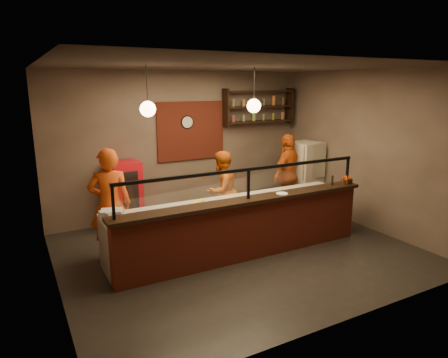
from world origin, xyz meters
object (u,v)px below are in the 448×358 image
condiment_caddy (347,181)px  pepper_mill (332,180)px  cook_left (110,205)px  wall_clock (187,122)px  pizza_dough (232,201)px  cook_mid (221,191)px  cook_right (288,175)px  red_cooler (125,195)px  fridge (304,176)px

condiment_caddy → pepper_mill: bearing=168.3°
cook_left → wall_clock: bearing=-127.0°
pizza_dough → cook_mid: bearing=72.9°
cook_left → cook_mid: (2.29, 0.36, -0.14)m
pizza_dough → condiment_caddy: bearing=-11.8°
cook_right → red_cooler: bearing=-35.3°
condiment_caddy → pepper_mill: 0.32m
cook_right → cook_mid: bearing=-16.4°
cook_mid → red_cooler: size_ratio=1.17×
wall_clock → red_cooler: (-1.54, -0.31, -1.40)m
red_cooler → condiment_caddy: size_ratio=8.43×
fridge → pizza_dough: size_ratio=3.37×
wall_clock → pizza_dough: 2.61m
wall_clock → red_cooler: size_ratio=0.21×
cook_mid → condiment_caddy: size_ratio=9.83×
wall_clock → condiment_caddy: bearing=-53.0°
cook_mid → red_cooler: cook_mid is taller
cook_right → red_cooler: cook_right is taller
cook_mid → pizza_dough: (-0.31, -1.00, 0.09)m
pepper_mill → red_cooler: bearing=144.1°
pizza_dough → condiment_caddy: 2.31m
cook_mid → pepper_mill: (1.63, -1.40, 0.33)m
red_cooler → pizza_dough: bearing=-61.8°
pizza_dough → fridge: bearing=25.3°
red_cooler → condiment_caddy: red_cooler is taller
pepper_mill → cook_left: bearing=165.0°
wall_clock → pepper_mill: 3.39m
fridge → cook_left: bearing=177.4°
wall_clock → cook_left: bearing=-141.9°
wall_clock → fridge: size_ratio=0.19×
cook_left → pizza_dough: size_ratio=4.00×
fridge → pepper_mill: 1.83m
red_cooler → pepper_mill: red_cooler is taller
wall_clock → pepper_mill: (1.79, -2.72, -0.95)m
pizza_dough → condiment_caddy: (2.25, -0.47, 0.20)m
cook_left → red_cooler: bearing=-98.5°
cook_left → cook_right: 4.12m
cook_mid → pepper_mill: 2.18m
wall_clock → cook_right: size_ratio=0.16×
wall_clock → cook_left: size_ratio=0.16×
fridge → condiment_caddy: fridge is taller
cook_mid → red_cooler: (-1.70, 1.01, -0.12)m
wall_clock → red_cooler: 2.11m
cook_mid → pepper_mill: size_ratio=8.95×
cook_left → condiment_caddy: size_ratio=11.53×
wall_clock → cook_right: wall_clock is taller
cook_mid → cook_right: bearing=163.6°
wall_clock → condiment_caddy: wall_clock is taller
cook_left → cook_mid: bearing=-156.3°
wall_clock → condiment_caddy: 3.63m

